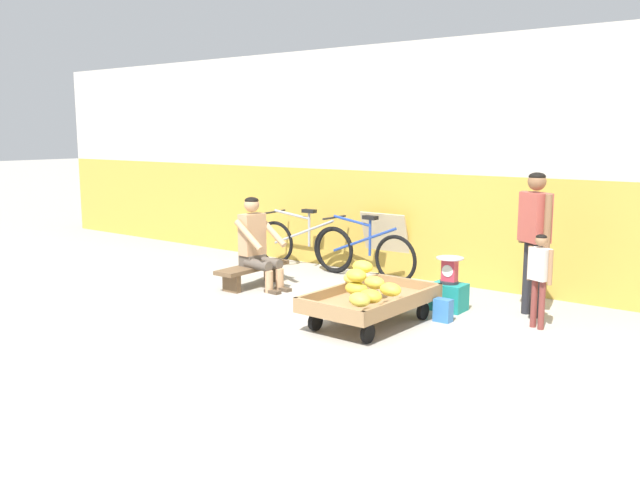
% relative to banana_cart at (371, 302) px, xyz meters
% --- Properties ---
extents(ground_plane, '(80.00, 80.00, 0.00)m').
position_rel_banana_cart_xyz_m(ground_plane, '(-0.43, -0.90, -0.24)').
color(ground_plane, '#A39E93').
extents(back_wall, '(16.00, 0.30, 3.10)m').
position_rel_banana_cart_xyz_m(back_wall, '(-0.43, 2.32, 1.31)').
color(back_wall, gold).
rests_on(back_wall, ground).
extents(banana_cart, '(0.87, 1.46, 0.36)m').
position_rel_banana_cart_xyz_m(banana_cart, '(0.00, 0.00, 0.00)').
color(banana_cart, '#99754C').
rests_on(banana_cart, ground).
extents(banana_pile, '(0.85, 0.97, 0.27)m').
position_rel_banana_cart_xyz_m(banana_pile, '(0.04, -0.16, 0.22)').
color(banana_pile, gold).
rests_on(banana_pile, banana_cart).
extents(low_bench, '(0.32, 1.11, 0.27)m').
position_rel_banana_cart_xyz_m(low_bench, '(-2.14, 0.53, -0.04)').
color(low_bench, brown).
rests_on(low_bench, ground).
extents(vendor_seated, '(0.70, 0.52, 1.14)m').
position_rel_banana_cart_xyz_m(vendor_seated, '(-2.05, 0.52, 0.33)').
color(vendor_seated, tan).
rests_on(vendor_seated, ground).
extents(plastic_crate, '(0.36, 0.28, 0.30)m').
position_rel_banana_cart_xyz_m(plastic_crate, '(0.37, 1.00, -0.09)').
color(plastic_crate, '#19847F').
rests_on(plastic_crate, ground).
extents(weighing_scale, '(0.30, 0.30, 0.29)m').
position_rel_banana_cart_xyz_m(weighing_scale, '(0.37, 1.00, 0.21)').
color(weighing_scale, '#28282D').
rests_on(weighing_scale, plastic_crate).
extents(bicycle_near_left, '(1.66, 0.48, 0.86)m').
position_rel_banana_cart_xyz_m(bicycle_near_left, '(-2.37, 1.84, 0.11)').
color(bicycle_near_left, black).
rests_on(bicycle_near_left, ground).
extents(bicycle_far_left, '(1.66, 0.48, 0.86)m').
position_rel_banana_cart_xyz_m(bicycle_far_left, '(-1.29, 1.78, 0.11)').
color(bicycle_far_left, black).
rests_on(bicycle_far_left, ground).
extents(sign_board, '(0.70, 0.29, 0.87)m').
position_rel_banana_cart_xyz_m(sign_board, '(-1.16, 2.15, 0.19)').
color(sign_board, '#C6B289').
rests_on(sign_board, ground).
extents(customer_adult, '(0.42, 0.35, 1.53)m').
position_rel_banana_cart_xyz_m(customer_adult, '(1.16, 1.34, 0.71)').
color(customer_adult, '#232328').
rests_on(customer_adult, ground).
extents(customer_child, '(0.29, 0.19, 0.95)m').
position_rel_banana_cart_xyz_m(customer_child, '(1.39, 0.92, 0.35)').
color(customer_child, brown).
rests_on(customer_child, ground).
extents(shopping_bag, '(0.18, 0.12, 0.24)m').
position_rel_banana_cart_xyz_m(shopping_bag, '(0.53, 0.55, -0.12)').
color(shopping_bag, '#3370B7').
rests_on(shopping_bag, ground).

